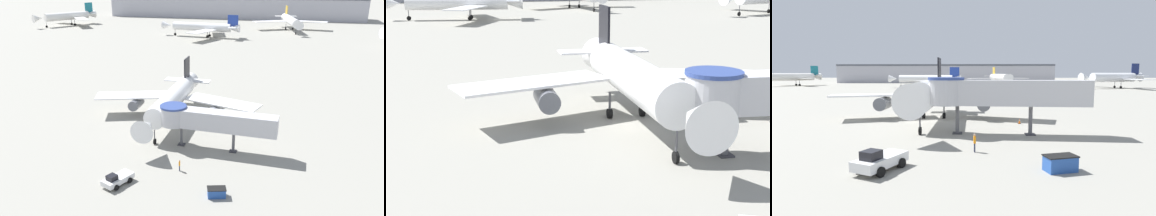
# 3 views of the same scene
# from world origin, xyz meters

# --- Properties ---
(ground_plane) EXTENTS (800.00, 800.00, 0.00)m
(ground_plane) POSITION_xyz_m (0.00, 0.00, 0.00)
(ground_plane) COLOR gray
(main_airplane) EXTENTS (31.53, 28.45, 9.53)m
(main_airplane) POSITION_xyz_m (0.21, 0.92, 4.03)
(main_airplane) COLOR white
(main_airplane) RESTS_ON ground_plane
(jet_bridge) EXTENTS (17.85, 4.24, 6.40)m
(jet_bridge) POSITION_xyz_m (8.66, -8.96, 4.71)
(jet_bridge) COLOR #B7B7BC
(jet_bridge) RESTS_ON ground_plane
(pushback_tug_white) EXTENTS (3.35, 4.52, 1.66)m
(pushback_tug_white) POSITION_xyz_m (-0.47, -21.94, 0.74)
(pushback_tug_white) COLOR silver
(pushback_tug_white) RESTS_ON ground_plane
(service_container_blue) EXTENTS (2.54, 1.87, 1.15)m
(service_container_blue) POSITION_xyz_m (12.25, -21.69, 0.58)
(service_container_blue) COLOR #234C9E
(service_container_blue) RESTS_ON ground_plane
(traffic_cone_starboard_wing) EXTENTS (0.45, 0.45, 0.75)m
(traffic_cone_starboard_wing) POSITION_xyz_m (12.51, -1.76, 0.36)
(traffic_cone_starboard_wing) COLOR black
(traffic_cone_starboard_wing) RESTS_ON ground_plane
(traffic_cone_apron_front) EXTENTS (0.45, 0.45, 0.74)m
(traffic_cone_apron_front) POSITION_xyz_m (0.72, -20.94, 0.35)
(traffic_cone_apron_front) COLOR black
(traffic_cone_apron_front) RESTS_ON ground_plane
(ground_crew_marshaller) EXTENTS (0.22, 0.33, 1.62)m
(ground_crew_marshaller) POSITION_xyz_m (6.27, -16.72, 0.94)
(ground_crew_marshaller) COLOR #1E2338
(ground_crew_marshaller) RESTS_ON ground_plane
(background_jet_blue_tail) EXTENTS (34.12, 32.53, 9.55)m
(background_jet_blue_tail) POSITION_xyz_m (-14.62, 95.98, 4.22)
(background_jet_blue_tail) COLOR white
(background_jet_blue_tail) RESTS_ON ground_plane
(background_jet_navy_tail) EXTENTS (32.70, 35.31, 11.26)m
(background_jet_navy_tail) POSITION_xyz_m (70.26, 95.18, 4.92)
(background_jet_navy_tail) COLOR silver
(background_jet_navy_tail) RESTS_ON ground_plane
(background_jet_teal_tail) EXTENTS (29.58, 30.68, 10.95)m
(background_jet_teal_tail) POSITION_xyz_m (-89.97, 116.16, 4.80)
(background_jet_teal_tail) COLOR white
(background_jet_teal_tail) RESTS_ON ground_plane
(background_jet_gold_tail) EXTENTS (35.24, 35.37, 10.34)m
(background_jet_gold_tail) POSITION_xyz_m (21.22, 124.99, 4.54)
(background_jet_gold_tail) COLOR white
(background_jet_gold_tail) RESTS_ON ground_plane
(terminal_building) EXTENTS (150.15, 23.42, 12.94)m
(terminal_building) POSITION_xyz_m (-12.94, 175.00, 6.48)
(terminal_building) COLOR #A8A8B2
(terminal_building) RESTS_ON ground_plane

